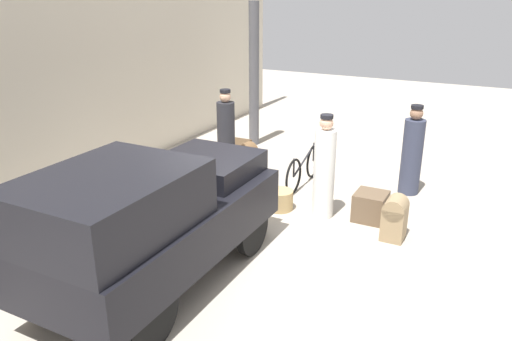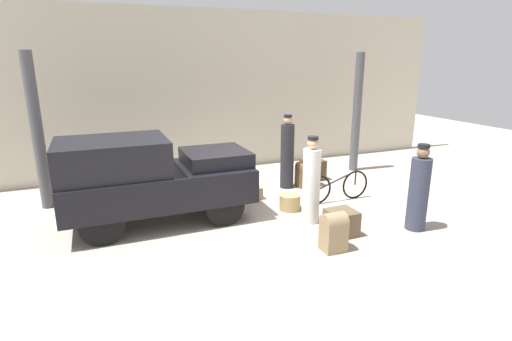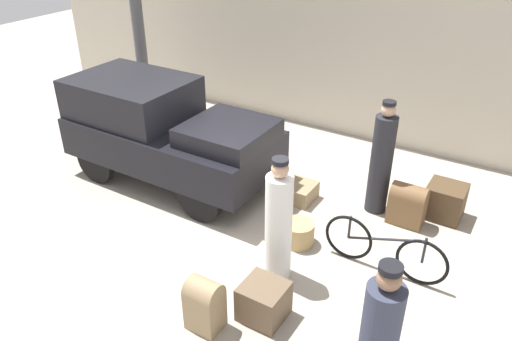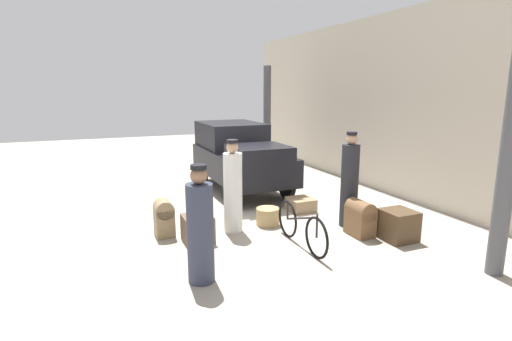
{
  "view_description": "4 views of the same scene",
  "coord_description": "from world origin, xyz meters",
  "px_view_note": "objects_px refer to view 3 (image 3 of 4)",
  "views": [
    {
      "loc": [
        -6.25,
        -3.14,
        3.62
      ],
      "look_at": [
        0.2,
        0.2,
        0.95
      ],
      "focal_mm": 35.0,
      "sensor_mm": 36.0,
      "label": 1
    },
    {
      "loc": [
        -2.82,
        -7.13,
        3.18
      ],
      "look_at": [
        0.2,
        0.2,
        0.95
      ],
      "focal_mm": 28.0,
      "sensor_mm": 36.0,
      "label": 2
    },
    {
      "loc": [
        3.51,
        -5.16,
        4.49
      ],
      "look_at": [
        0.2,
        0.2,
        0.95
      ],
      "focal_mm": 35.0,
      "sensor_mm": 36.0,
      "label": 3
    },
    {
      "loc": [
        7.83,
        -2.99,
        2.67
      ],
      "look_at": [
        0.2,
        0.2,
        0.95
      ],
      "focal_mm": 28.0,
      "sensor_mm": 36.0,
      "label": 4
    }
  ],
  "objects_px": {
    "bicycle": "(384,249)",
    "porter_carrying_trunk": "(279,224)",
    "porter_lifting_near_truck": "(379,339)",
    "trunk_large_brown": "(205,303)",
    "wicker_basket": "(299,233)",
    "trunk_wicker_pale": "(445,201)",
    "trunk_umber_medium": "(298,191)",
    "suitcase_small_leather": "(264,301)",
    "trunk_barrel_dark": "(408,203)",
    "truck": "(164,129)",
    "porter_standing_middle": "(381,162)"
  },
  "relations": [
    {
      "from": "porter_carrying_trunk",
      "to": "porter_standing_middle",
      "type": "bearing_deg",
      "value": 75.45
    },
    {
      "from": "trunk_wicker_pale",
      "to": "trunk_umber_medium",
      "type": "bearing_deg",
      "value": -160.84
    },
    {
      "from": "porter_lifting_near_truck",
      "to": "porter_carrying_trunk",
      "type": "height_order",
      "value": "porter_carrying_trunk"
    },
    {
      "from": "porter_carrying_trunk",
      "to": "trunk_barrel_dark",
      "type": "bearing_deg",
      "value": 62.28
    },
    {
      "from": "porter_carrying_trunk",
      "to": "trunk_umber_medium",
      "type": "distance_m",
      "value": 2.03
    },
    {
      "from": "porter_lifting_near_truck",
      "to": "trunk_large_brown",
      "type": "bearing_deg",
      "value": -175.14
    },
    {
      "from": "trunk_large_brown",
      "to": "trunk_wicker_pale",
      "type": "bearing_deg",
      "value": 64.65
    },
    {
      "from": "bicycle",
      "to": "porter_lifting_near_truck",
      "type": "relative_size",
      "value": 1.01
    },
    {
      "from": "truck",
      "to": "suitcase_small_leather",
      "type": "bearing_deg",
      "value": -31.74
    },
    {
      "from": "porter_lifting_near_truck",
      "to": "trunk_barrel_dark",
      "type": "relative_size",
      "value": 2.53
    },
    {
      "from": "truck",
      "to": "trunk_barrel_dark",
      "type": "bearing_deg",
      "value": 12.18
    },
    {
      "from": "wicker_basket",
      "to": "trunk_barrel_dark",
      "type": "relative_size",
      "value": 0.69
    },
    {
      "from": "trunk_barrel_dark",
      "to": "trunk_wicker_pale",
      "type": "bearing_deg",
      "value": 47.28
    },
    {
      "from": "porter_standing_middle",
      "to": "trunk_wicker_pale",
      "type": "xyz_separation_m",
      "value": [
        0.97,
        0.38,
        -0.59
      ]
    },
    {
      "from": "bicycle",
      "to": "trunk_barrel_dark",
      "type": "bearing_deg",
      "value": 92.88
    },
    {
      "from": "trunk_barrel_dark",
      "to": "porter_lifting_near_truck",
      "type": "bearing_deg",
      "value": -79.03
    },
    {
      "from": "trunk_wicker_pale",
      "to": "wicker_basket",
      "type": "bearing_deg",
      "value": -131.66
    },
    {
      "from": "trunk_large_brown",
      "to": "wicker_basket",
      "type": "bearing_deg",
      "value": 84.63
    },
    {
      "from": "wicker_basket",
      "to": "suitcase_small_leather",
      "type": "distance_m",
      "value": 1.53
    },
    {
      "from": "porter_lifting_near_truck",
      "to": "trunk_barrel_dark",
      "type": "xyz_separation_m",
      "value": [
        -0.61,
        3.16,
        -0.42
      ]
    },
    {
      "from": "porter_carrying_trunk",
      "to": "trunk_wicker_pale",
      "type": "relative_size",
      "value": 3.11
    },
    {
      "from": "trunk_umber_medium",
      "to": "suitcase_small_leather",
      "type": "bearing_deg",
      "value": -71.1
    },
    {
      "from": "bicycle",
      "to": "trunk_large_brown",
      "type": "bearing_deg",
      "value": -124.6
    },
    {
      "from": "bicycle",
      "to": "trunk_barrel_dark",
      "type": "xyz_separation_m",
      "value": [
        -0.06,
        1.27,
        -0.01
      ]
    },
    {
      "from": "truck",
      "to": "trunk_umber_medium",
      "type": "xyz_separation_m",
      "value": [
        2.29,
        0.6,
        -0.82
      ]
    },
    {
      "from": "bicycle",
      "to": "porter_carrying_trunk",
      "type": "distance_m",
      "value": 1.49
    },
    {
      "from": "porter_standing_middle",
      "to": "trunk_wicker_pale",
      "type": "relative_size",
      "value": 3.29
    },
    {
      "from": "porter_standing_middle",
      "to": "trunk_wicker_pale",
      "type": "distance_m",
      "value": 1.2
    },
    {
      "from": "truck",
      "to": "suitcase_small_leather",
      "type": "distance_m",
      "value": 3.79
    },
    {
      "from": "suitcase_small_leather",
      "to": "porter_lifting_near_truck",
      "type": "bearing_deg",
      "value": -12.59
    },
    {
      "from": "porter_lifting_near_truck",
      "to": "trunk_large_brown",
      "type": "height_order",
      "value": "porter_lifting_near_truck"
    },
    {
      "from": "truck",
      "to": "porter_carrying_trunk",
      "type": "bearing_deg",
      "value": -22.43
    },
    {
      "from": "trunk_umber_medium",
      "to": "porter_lifting_near_truck",
      "type": "bearing_deg",
      "value": -50.87
    },
    {
      "from": "bicycle",
      "to": "porter_standing_middle",
      "type": "distance_m",
      "value": 1.58
    },
    {
      "from": "porter_standing_middle",
      "to": "porter_carrying_trunk",
      "type": "bearing_deg",
      "value": -104.55
    },
    {
      "from": "trunk_barrel_dark",
      "to": "truck",
      "type": "bearing_deg",
      "value": -167.82
    },
    {
      "from": "truck",
      "to": "wicker_basket",
      "type": "height_order",
      "value": "truck"
    },
    {
      "from": "porter_carrying_trunk",
      "to": "suitcase_small_leather",
      "type": "distance_m",
      "value": 0.97
    },
    {
      "from": "bicycle",
      "to": "porter_carrying_trunk",
      "type": "bearing_deg",
      "value": -144.91
    },
    {
      "from": "suitcase_small_leather",
      "to": "trunk_umber_medium",
      "type": "bearing_deg",
      "value": 108.9
    },
    {
      "from": "porter_lifting_near_truck",
      "to": "suitcase_small_leather",
      "type": "relative_size",
      "value": 3.23
    },
    {
      "from": "wicker_basket",
      "to": "porter_standing_middle",
      "type": "bearing_deg",
      "value": 65.95
    },
    {
      "from": "porter_carrying_trunk",
      "to": "porter_lifting_near_truck",
      "type": "bearing_deg",
      "value": -32.28
    },
    {
      "from": "wicker_basket",
      "to": "trunk_large_brown",
      "type": "relative_size",
      "value": 0.66
    },
    {
      "from": "bicycle",
      "to": "porter_carrying_trunk",
      "type": "xyz_separation_m",
      "value": [
        -1.16,
        -0.81,
        0.46
      ]
    },
    {
      "from": "bicycle",
      "to": "trunk_umber_medium",
      "type": "xyz_separation_m",
      "value": [
        -1.8,
        1.0,
        -0.21
      ]
    },
    {
      "from": "trunk_large_brown",
      "to": "bicycle",
      "type": "bearing_deg",
      "value": 55.4
    },
    {
      "from": "trunk_barrel_dark",
      "to": "trunk_umber_medium",
      "type": "xyz_separation_m",
      "value": [
        -1.74,
        -0.27,
        -0.2
      ]
    },
    {
      "from": "suitcase_small_leather",
      "to": "trunk_wicker_pale",
      "type": "distance_m",
      "value": 3.56
    },
    {
      "from": "porter_carrying_trunk",
      "to": "trunk_umber_medium",
      "type": "relative_size",
      "value": 3.15
    }
  ]
}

